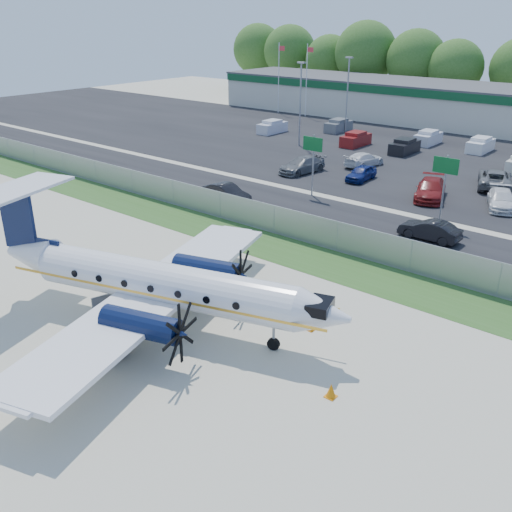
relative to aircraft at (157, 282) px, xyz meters
The scene contains 26 objects.
ground 2.87m from the aircraft, 22.41° to the right, with size 170.00×170.00×0.00m, color beige.
grass_verge 11.66m from the aircraft, 81.76° to the left, with size 170.00×4.00×0.02m, color #2D561E.
access_road 18.53m from the aircraft, 84.89° to the left, with size 170.00×8.00×0.02m, color black.
parking_lot 39.42m from the aircraft, 87.61° to the left, with size 170.00×32.00×0.02m, color black.
perimeter_fence 13.48m from the aircraft, 82.99° to the left, with size 120.00×0.06×1.99m.
building_west 65.26m from the aircraft, 110.04° to the left, with size 46.40×12.40×5.24m.
sign_left 23.16m from the aircraft, 105.97° to the left, with size 1.80×0.26×5.00m.
sign_mid 22.75m from the aircraft, 78.21° to the left, with size 1.80×0.26×5.00m.
flagpole_west 64.33m from the aircraft, 122.26° to the left, with size 1.06×0.12×10.00m.
flagpole_east 61.81m from the aircraft, 118.33° to the left, with size 1.06×0.12×10.00m.
light_pole_nw 41.70m from the aircraft, 116.19° to the left, with size 0.90×0.35×9.09m.
light_pole_sw 50.85m from the aircraft, 111.21° to the left, with size 0.90×0.35×9.09m.
aircraft is the anchor object (origin of this frame).
pushback_tug 3.91m from the aircraft, 91.25° to the right, with size 2.38×1.96×1.15m.
baggage_cart_far 2.93m from the aircraft, 145.20° to the right, with size 2.31×1.72×1.08m.
cone_nose 9.69m from the aircraft, ahead, with size 0.43×0.43×0.61m.
cone_starboard_wing 7.55m from the aircraft, 35.27° to the left, with size 0.39×0.39×0.55m.
road_car_west 19.71m from the aircraft, 122.60° to the left, with size 1.53×4.38×1.44m, color black.
road_car_mid 19.85m from the aircraft, 74.30° to the left, with size 1.42×4.07×1.34m, color black.
parked_car_a 29.98m from the aircraft, 112.00° to the left, with size 2.07×5.09×1.48m, color #595B5E.
parked_car_b 29.55m from the aircraft, 100.83° to the left, with size 1.57×3.91×1.33m, color navy.
parked_car_c 27.82m from the aircraft, 86.80° to the left, with size 2.18×5.36×1.56m, color maroon.
parked_car_d 29.71m from the aircraft, 76.66° to the left, with size 1.93×4.74×1.37m, color silver.
parked_car_f 34.62m from the aircraft, 103.23° to the left, with size 1.91×4.70×1.36m, color silver.
parked_car_g 34.63m from the aircraft, 82.51° to the left, with size 2.65×5.75×1.60m, color #595B5E.
far_parking_rows 44.41m from the aircraft, 87.88° to the left, with size 56.00×10.00×1.60m, color gray, non-canonical shape.
Camera 1 is at (17.30, -15.01, 13.94)m, focal length 40.00 mm.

